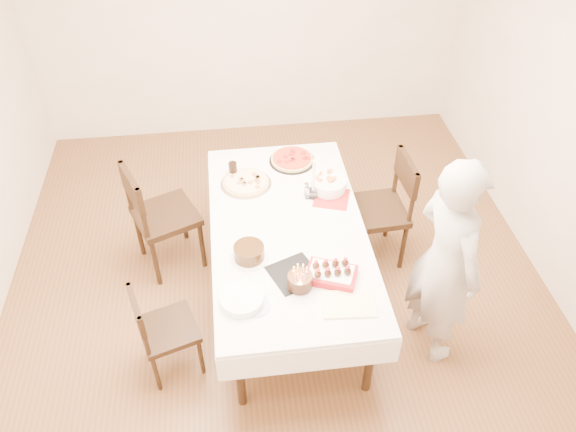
{
  "coord_description": "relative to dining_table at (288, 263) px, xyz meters",
  "views": [
    {
      "loc": [
        -0.31,
        -3.14,
        3.59
      ],
      "look_at": [
        0.07,
        -0.1,
        0.87
      ],
      "focal_mm": 35.0,
      "sensor_mm": 36.0,
      "label": 1
    }
  ],
  "objects": [
    {
      "name": "wall_back",
      "position": [
        -0.07,
        2.6,
        0.98
      ],
      "size": [
        4.5,
        0.04,
        2.7
      ],
      "primitive_type": "cube",
      "color": "beige",
      "rests_on": "floor"
    },
    {
      "name": "layer_cake",
      "position": [
        -0.31,
        -0.28,
        0.43
      ],
      "size": [
        0.36,
        0.36,
        0.11
      ],
      "primitive_type": "cylinder",
      "rotation": [
        0.0,
        0.0,
        -0.43
      ],
      "color": "#361F0D",
      "rests_on": "dining_table"
    },
    {
      "name": "shaker_pair",
      "position": [
        0.19,
        0.32,
        0.43
      ],
      "size": [
        0.1,
        0.1,
        0.11
      ],
      "primitive_type": null,
      "rotation": [
        0.0,
        0.0,
        0.04
      ],
      "color": "white",
      "rests_on": "dining_table"
    },
    {
      "name": "birthday_cake",
      "position": [
        0.01,
        -0.58,
        0.47
      ],
      "size": [
        0.2,
        0.2,
        0.16
      ],
      "primitive_type": "cylinder",
      "rotation": [
        0.0,
        0.0,
        0.21
      ],
      "color": "#341C0E",
      "rests_on": "dining_table"
    },
    {
      "name": "pasta_bowl",
      "position": [
        0.38,
        0.41,
        0.43
      ],
      "size": [
        0.31,
        0.31,
        0.09
      ],
      "primitive_type": "cylinder",
      "rotation": [
        0.0,
        0.0,
        0.11
      ],
      "color": "white",
      "rests_on": "dining_table"
    },
    {
      "name": "floor",
      "position": [
        -0.07,
        0.1,
        -0.38
      ],
      "size": [
        5.0,
        5.0,
        0.0
      ],
      "primitive_type": "plane",
      "color": "brown",
      "rests_on": "ground"
    },
    {
      "name": "chair_left_dessert",
      "position": [
        -0.91,
        -0.56,
        0.03
      ],
      "size": [
        0.52,
        0.52,
        0.81
      ],
      "primitive_type": null,
      "rotation": [
        0.0,
        0.0,
        3.45
      ],
      "color": "black",
      "rests_on": "floor"
    },
    {
      "name": "chair_left_savory",
      "position": [
        -0.95,
        0.53,
        0.14
      ],
      "size": [
        0.69,
        0.69,
        1.03
      ],
      "primitive_type": null,
      "rotation": [
        0.0,
        0.0,
        3.54
      ],
      "color": "black",
      "rests_on": "floor"
    },
    {
      "name": "person",
      "position": [
        1.0,
        -0.58,
        0.47
      ],
      "size": [
        0.57,
        0.71,
        1.7
      ],
      "primitive_type": "imported",
      "rotation": [
        0.0,
        0.0,
        1.88
      ],
      "color": "#B9B3AF",
      "rests_on": "floor"
    },
    {
      "name": "taper_candle",
      "position": [
        0.24,
        0.34,
        0.56
      ],
      "size": [
        0.11,
        0.11,
        0.38
      ],
      "primitive_type": "cylinder",
      "rotation": [
        0.0,
        0.0,
        -0.38
      ],
      "color": "white",
      "rests_on": "dining_table"
    },
    {
      "name": "plate_stack",
      "position": [
        -0.39,
        -0.67,
        0.4
      ],
      "size": [
        0.32,
        0.32,
        0.06
      ],
      "primitive_type": "cylinder",
      "rotation": [
        0.0,
        0.0,
        0.13
      ],
      "color": "white",
      "rests_on": "dining_table"
    },
    {
      "name": "pizza_pepperoni",
      "position": [
        0.14,
        0.83,
        0.4
      ],
      "size": [
        0.52,
        0.52,
        0.04
      ],
      "primitive_type": "cylinder",
      "rotation": [
        0.0,
        0.0,
        -0.43
      ],
      "color": "red",
      "rests_on": "dining_table"
    },
    {
      "name": "box_lid",
      "position": [
        0.29,
        -0.78,
        0.38
      ],
      "size": [
        0.36,
        0.26,
        0.03
      ],
      "primitive_type": "cube",
      "rotation": [
        0.0,
        0.0,
        -0.08
      ],
      "color": "beige",
      "rests_on": "dining_table"
    },
    {
      "name": "china_plate",
      "position": [
        -0.3,
        -0.71,
        0.38
      ],
      "size": [
        0.22,
        0.22,
        0.01
      ],
      "primitive_type": "cylinder",
      "rotation": [
        0.0,
        0.0,
        0.17
      ],
      "color": "white",
      "rests_on": "dining_table"
    },
    {
      "name": "cola_glass",
      "position": [
        -0.37,
        0.69,
        0.44
      ],
      "size": [
        0.09,
        0.09,
        0.13
      ],
      "primitive_type": "cylinder",
      "rotation": [
        0.0,
        0.0,
        0.35
      ],
      "color": "black",
      "rests_on": "dining_table"
    },
    {
      "name": "strawberry_box",
      "position": [
        0.23,
        -0.53,
        0.42
      ],
      "size": [
        0.39,
        0.33,
        0.08
      ],
      "primitive_type": null,
      "rotation": [
        0.0,
        0.0,
        -0.39
      ],
      "color": "maroon",
      "rests_on": "dining_table"
    },
    {
      "name": "dining_table",
      "position": [
        0.0,
        0.0,
        0.0
      ],
      "size": [
        1.65,
        2.36,
        0.75
      ],
      "primitive_type": "cube",
      "rotation": [
        0.0,
        0.0,
        -0.26
      ],
      "color": "white",
      "rests_on": "floor"
    },
    {
      "name": "pizza_white",
      "position": [
        -0.27,
        0.56,
        0.4
      ],
      "size": [
        0.49,
        0.49,
        0.04
      ],
      "primitive_type": "cylinder",
      "rotation": [
        0.0,
        0.0,
        0.21
      ],
      "color": "beige",
      "rests_on": "dining_table"
    },
    {
      "name": "cake_board",
      "position": [
        -0.02,
        -0.46,
        0.38
      ],
      "size": [
        0.4,
        0.4,
        0.01
      ],
      "primitive_type": "cube",
      "rotation": [
        0.0,
        0.0,
        0.38
      ],
      "color": "black",
      "rests_on": "dining_table"
    },
    {
      "name": "chair_right_savory",
      "position": [
        0.79,
        0.38,
        0.13
      ],
      "size": [
        0.55,
        0.55,
        1.01
      ],
      "primitive_type": null,
      "rotation": [
        0.0,
        0.0,
        0.06
      ],
      "color": "black",
      "rests_on": "floor"
    },
    {
      "name": "red_placemat",
      "position": [
        0.39,
        0.3,
        0.38
      ],
      "size": [
        0.34,
        0.34,
        0.01
      ],
      "primitive_type": "cube",
      "rotation": [
        0.0,
        0.0,
        -0.32
      ],
      "color": "#B21E1E",
      "rests_on": "dining_table"
    }
  ]
}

